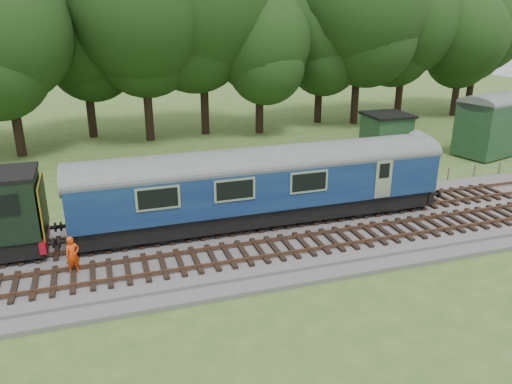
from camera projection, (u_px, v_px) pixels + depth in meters
name	position (u px, v px, depth m)	size (l,w,h in m)	color
ground	(220.00, 248.00, 22.96)	(120.00, 120.00, 0.00)	#3D6123
ballast	(220.00, 244.00, 22.90)	(70.00, 7.00, 0.35)	#4C4C4F
track_north	(212.00, 228.00, 24.06)	(67.20, 2.40, 0.21)	black
track_south	(229.00, 255.00, 21.38)	(67.20, 2.40, 0.21)	black
fence	(199.00, 212.00, 26.97)	(64.00, 0.12, 1.00)	#6B6054
tree_line	(157.00, 138.00, 42.60)	(70.00, 8.00, 18.00)	black
dmu_railcar	(263.00, 179.00, 24.06)	(18.05, 2.86, 3.88)	black
worker	(73.00, 255.00, 19.80)	(0.58, 0.38, 1.58)	#F0400C
shed	(386.00, 130.00, 39.20)	(3.35, 3.35, 2.72)	#1A3921
caravan	(512.00, 131.00, 40.72)	(4.19, 2.05, 2.05)	#A5A5A0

